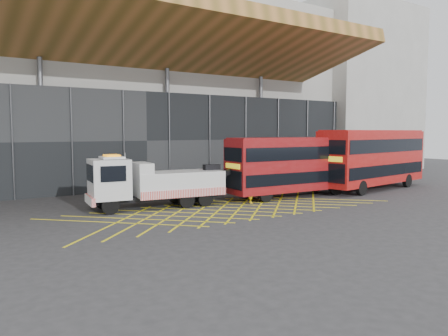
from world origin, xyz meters
TOP-DOWN VIEW (x-y plane):
  - ground_plane at (0.00, 0.00)m, footprint 120.00×120.00m
  - road_markings at (2.40, 0.00)m, footprint 21.56×7.16m
  - construction_building at (1.92, 18.40)m, footprint 55.00×23.97m
  - east_building at (32.00, 16.00)m, footprint 15.00×12.00m
  - recovery_truck at (-1.31, 2.96)m, footprint 9.94×3.38m
  - bus_towed at (9.30, 1.66)m, footprint 10.75×3.07m
  - bus_second at (17.36, 0.93)m, footprint 12.19×4.31m
  - worker at (4.88, 1.07)m, footprint 0.59×0.69m

SIDE VIEW (x-z plane):
  - ground_plane at x=0.00m, z-range 0.00..0.00m
  - road_markings at x=2.40m, z-range 0.00..0.01m
  - worker at x=4.88m, z-range 0.00..1.61m
  - recovery_truck at x=-1.31m, z-range -0.13..3.31m
  - bus_towed at x=9.30m, z-range 0.24..4.56m
  - bus_second at x=17.36m, z-range 0.27..5.13m
  - construction_building at x=1.92m, z-range -0.02..17.98m
  - east_building at x=32.00m, z-range 0.00..20.00m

